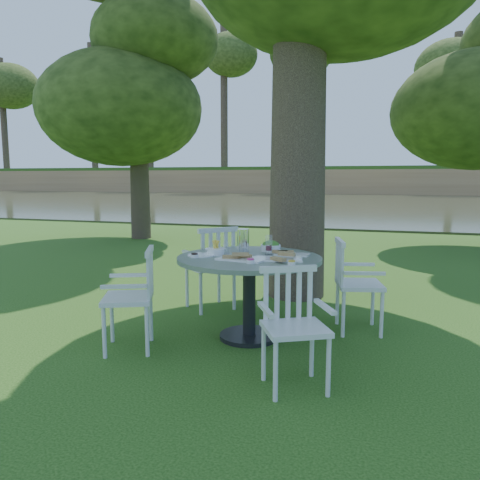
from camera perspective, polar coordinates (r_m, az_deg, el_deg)
name	(u,v)px	position (r m, az deg, el deg)	size (l,w,h in m)	color
ground	(234,322)	(5.01, -0.70, -9.97)	(140.00, 140.00, 0.00)	#183D0C
table	(249,273)	(4.38, 1.14, -4.08)	(1.34, 1.34, 0.79)	black
chair_ne	(350,278)	(4.74, 13.28, -4.52)	(0.53, 0.55, 0.91)	silver
chair_nw	(214,262)	(5.32, -3.21, -2.67)	(0.66, 0.66, 0.96)	silver
chair_sw	(138,291)	(4.23, -12.32, -6.06)	(0.57, 0.59, 0.90)	silver
chair_se	(292,317)	(3.48, 6.34, -9.29)	(0.58, 0.57, 0.86)	silver
tableware	(249,250)	(4.44, 1.14, -1.24)	(1.10, 0.84, 0.23)	white
river	(361,204)	(27.62, 14.50, 4.25)	(100.00, 28.00, 0.12)	#2E321D
far_bank	(378,114)	(46.03, 16.47, 14.49)	(100.00, 18.00, 15.20)	#9E7449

